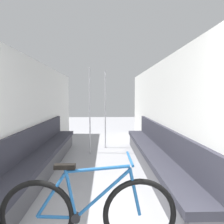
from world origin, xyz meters
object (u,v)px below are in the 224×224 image
bench_seat_row_left (42,157)px  grab_pole_far (105,110)px  bench_seat_row_right (155,156)px  grab_pole_near (90,112)px  bicycle (89,214)px

bench_seat_row_left → grab_pole_far: grab_pole_far is taller
bench_seat_row_right → grab_pole_near: bearing=134.6°
grab_pole_near → bicycle: bearing=-86.3°
bicycle → grab_pole_far: (0.17, 4.32, 0.72)m
bench_seat_row_left → bench_seat_row_right: size_ratio=1.00×
bench_seat_row_left → grab_pole_far: (1.27, 2.01, 0.81)m
bench_seat_row_right → grab_pole_far: size_ratio=2.14×
bench_seat_row_left → grab_pole_near: 1.85m
bench_seat_row_left → grab_pole_near: size_ratio=2.14×
bench_seat_row_right → grab_pole_far: bearing=116.4°
bench_seat_row_left → bench_seat_row_right: (2.26, 0.00, 0.00)m
bench_seat_row_left → bench_seat_row_right: 2.26m
bicycle → grab_pole_far: bearing=93.8°
bench_seat_row_left → grab_pole_near: bearing=59.1°
bench_seat_row_left → grab_pole_far: 2.51m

